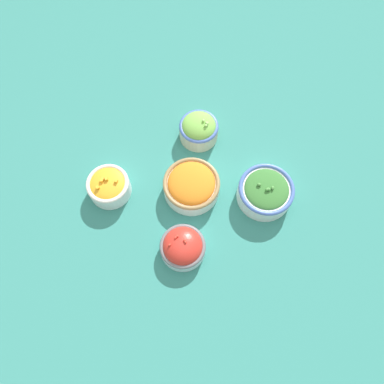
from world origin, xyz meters
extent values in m
plane|color=#337F75|center=(0.00, 0.00, 0.00)|extent=(3.00, 3.00, 0.00)
cylinder|color=white|center=(0.20, -0.13, 0.03)|extent=(0.12, 0.12, 0.05)
torus|color=silver|center=(0.20, -0.13, 0.05)|extent=(0.12, 0.12, 0.01)
ellipsoid|color=orange|center=(0.20, -0.13, 0.05)|extent=(0.10, 0.10, 0.02)
cube|color=#F4A828|center=(0.20, -0.14, 0.07)|extent=(0.01, 0.01, 0.01)
cube|color=#F4A828|center=(0.23, -0.12, 0.06)|extent=(0.01, 0.01, 0.01)
cube|color=#F4A828|center=(0.17, -0.12, 0.07)|extent=(0.01, 0.01, 0.01)
cube|color=#F4A828|center=(0.19, -0.13, 0.07)|extent=(0.01, 0.01, 0.01)
cube|color=#F4A828|center=(0.21, -0.14, 0.07)|extent=(0.01, 0.01, 0.01)
cylinder|color=silver|center=(-0.01, -0.02, 0.02)|extent=(0.16, 0.16, 0.05)
torus|color=#997A4C|center=(-0.01, -0.02, 0.05)|extent=(0.16, 0.16, 0.01)
ellipsoid|color=orange|center=(-0.01, -0.02, 0.05)|extent=(0.13, 0.13, 0.04)
cylinder|color=beige|center=(-0.12, -0.17, 0.03)|extent=(0.12, 0.12, 0.05)
torus|color=#4766B7|center=(-0.12, -0.17, 0.05)|extent=(0.12, 0.12, 0.01)
ellipsoid|color=#7ABC4C|center=(-0.12, -0.17, 0.05)|extent=(0.10, 0.10, 0.05)
ellipsoid|color=#99D166|center=(-0.13, -0.15, 0.08)|extent=(0.01, 0.01, 0.01)
ellipsoid|color=#99D166|center=(-0.13, -0.15, 0.08)|extent=(0.01, 0.01, 0.01)
ellipsoid|color=#99D166|center=(-0.12, -0.14, 0.08)|extent=(0.01, 0.01, 0.01)
ellipsoid|color=#99D166|center=(-0.13, -0.16, 0.08)|extent=(0.01, 0.01, 0.01)
cylinder|color=white|center=(-0.18, 0.10, 0.03)|extent=(0.16, 0.16, 0.05)
torus|color=#4766B7|center=(-0.18, 0.10, 0.05)|extent=(0.16, 0.16, 0.01)
ellipsoid|color=#387533|center=(-0.18, 0.10, 0.05)|extent=(0.12, 0.12, 0.03)
ellipsoid|color=#47893D|center=(-0.16, 0.08, 0.07)|extent=(0.01, 0.01, 0.01)
ellipsoid|color=#47893D|center=(-0.19, 0.11, 0.07)|extent=(0.01, 0.01, 0.01)
ellipsoid|color=#47893D|center=(-0.18, 0.11, 0.07)|extent=(0.01, 0.01, 0.01)
ellipsoid|color=#47893D|center=(-0.17, 0.11, 0.07)|extent=(0.01, 0.01, 0.01)
cylinder|color=silver|center=(0.10, 0.13, 0.02)|extent=(0.12, 0.12, 0.04)
torus|color=slate|center=(0.10, 0.13, 0.04)|extent=(0.12, 0.12, 0.01)
ellipsoid|color=red|center=(0.10, 0.13, 0.04)|extent=(0.11, 0.11, 0.06)
ellipsoid|color=red|center=(0.09, 0.12, 0.07)|extent=(0.01, 0.01, 0.01)
ellipsoid|color=red|center=(0.09, 0.13, 0.07)|extent=(0.01, 0.01, 0.01)
ellipsoid|color=red|center=(0.13, 0.11, 0.07)|extent=(0.01, 0.01, 0.01)
ellipsoid|color=red|center=(0.11, 0.10, 0.07)|extent=(0.01, 0.01, 0.01)
ellipsoid|color=red|center=(0.10, 0.10, 0.07)|extent=(0.01, 0.01, 0.01)
camera|label=1|loc=(0.20, 0.35, 1.00)|focal=35.00mm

